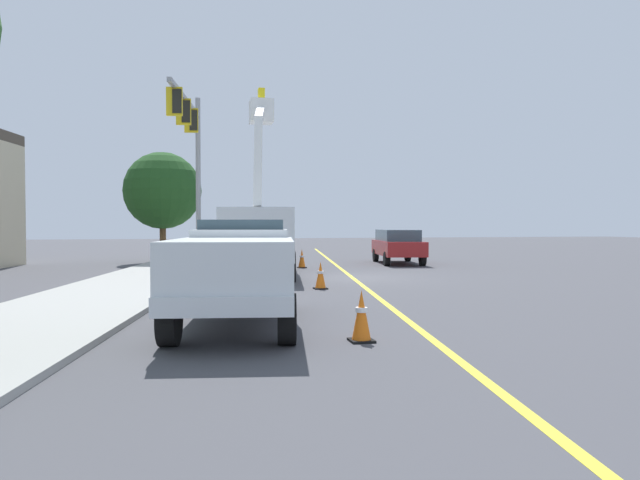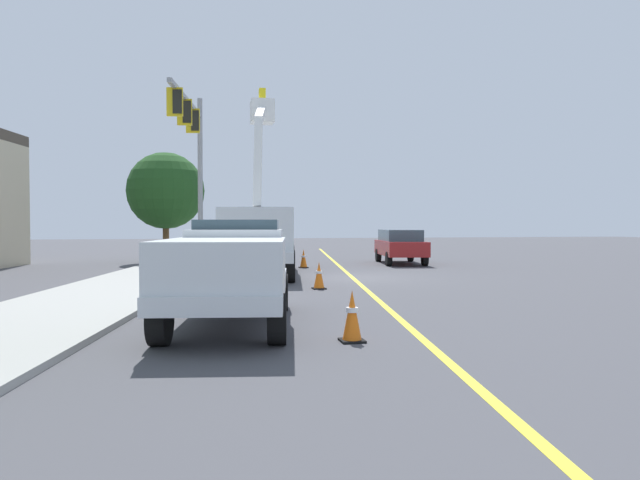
# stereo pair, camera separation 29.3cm
# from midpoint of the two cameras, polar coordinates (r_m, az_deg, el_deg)

# --- Properties ---
(ground) EXTENTS (120.00, 120.00, 0.00)m
(ground) POSITION_cam_midpoint_polar(r_m,az_deg,el_deg) (21.23, 2.82, -3.75)
(ground) COLOR #47474C
(sidewalk_far_side) EXTENTS (59.82, 13.01, 0.12)m
(sidewalk_far_side) POSITION_cam_midpoint_polar(r_m,az_deg,el_deg) (21.67, -16.88, -3.54)
(sidewalk_far_side) COLOR #9E9E99
(sidewalk_far_side) RESTS_ON ground
(lane_centre_stripe) EXTENTS (49.40, 8.04, 0.01)m
(lane_centre_stripe) POSITION_cam_midpoint_polar(r_m,az_deg,el_deg) (21.23, 2.82, -3.73)
(lane_centre_stripe) COLOR yellow
(lane_centre_stripe) RESTS_ON ground
(utility_bucket_truck) EXTENTS (8.49, 3.76, 7.32)m
(utility_bucket_truck) POSITION_cam_midpoint_polar(r_m,az_deg,el_deg) (22.40, -6.28, 0.67)
(utility_bucket_truck) COLOR silver
(utility_bucket_truck) RESTS_ON ground
(service_pickup_truck) EXTENTS (5.86, 2.96, 2.06)m
(service_pickup_truck) POSITION_cam_midpoint_polar(r_m,az_deg,el_deg) (11.25, -8.92, -2.76)
(service_pickup_truck) COLOR silver
(service_pickup_truck) RESTS_ON ground
(passing_minivan) EXTENTS (5.04, 2.63, 1.69)m
(passing_minivan) POSITION_cam_midpoint_polar(r_m,az_deg,el_deg) (29.04, 7.40, -0.41)
(passing_minivan) COLOR maroon
(passing_minivan) RESTS_ON ground
(traffic_cone_leading) EXTENTS (0.40, 0.40, 0.87)m
(traffic_cone_leading) POSITION_cam_midpoint_polar(r_m,az_deg,el_deg) (9.71, 3.25, -7.54)
(traffic_cone_leading) COLOR black
(traffic_cone_leading) RESTS_ON ground
(traffic_cone_mid_front) EXTENTS (0.40, 0.40, 0.83)m
(traffic_cone_mid_front) POSITION_cam_midpoint_polar(r_m,az_deg,el_deg) (17.47, -0.43, -3.55)
(traffic_cone_mid_front) COLOR black
(traffic_cone_mid_front) RESTS_ON ground
(traffic_cone_mid_rear) EXTENTS (0.40, 0.40, 0.84)m
(traffic_cone_mid_rear) POSITION_cam_midpoint_polar(r_m,az_deg,el_deg) (25.95, -2.13, -1.86)
(traffic_cone_mid_rear) COLOR black
(traffic_cone_mid_rear) RESTS_ON ground
(traffic_signal_mast) EXTENTS (6.53, 1.27, 7.60)m
(traffic_signal_mast) POSITION_cam_midpoint_polar(r_m,az_deg,el_deg) (24.62, -12.98, 9.46)
(traffic_signal_mast) COLOR gray
(traffic_signal_mast) RESTS_ON ground
(street_tree_right) EXTENTS (3.94, 3.94, 5.67)m
(street_tree_right) POSITION_cam_midpoint_polar(r_m,az_deg,el_deg) (30.77, -15.57, 4.71)
(street_tree_right) COLOR brown
(street_tree_right) RESTS_ON ground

